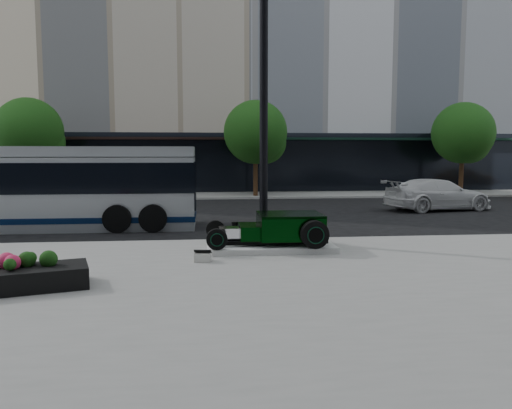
{
  "coord_description": "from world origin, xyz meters",
  "views": [
    {
      "loc": [
        -2.03,
        -16.85,
        2.73
      ],
      "look_at": [
        -0.55,
        -2.38,
        1.2
      ],
      "focal_mm": 35.0,
      "sensor_mm": 36.0,
      "label": 1
    }
  ],
  "objects": [
    {
      "name": "display_plinth",
      "position": [
        -0.3,
        -3.61,
        0.2
      ],
      "size": [
        3.4,
        1.8,
        0.15
      ],
      "primitive_type": "cube",
      "color": "silver",
      "rests_on": "sidewalk_near"
    },
    {
      "name": "hot_rod",
      "position": [
        0.03,
        -3.61,
        0.7
      ],
      "size": [
        3.22,
        2.0,
        0.81
      ],
      "color": "black",
      "rests_on": "display_plinth"
    },
    {
      "name": "lamppost",
      "position": [
        -0.32,
        -2.29,
        3.85
      ],
      "size": [
        0.44,
        0.44,
        8.06
      ],
      "color": "black",
      "rests_on": "sidewalk_near"
    },
    {
      "name": "white_sedan",
      "position": [
        8.88,
        5.56,
        0.74
      ],
      "size": [
        5.4,
        2.96,
        1.48
      ],
      "primitive_type": "imported",
      "rotation": [
        0.0,
        0.0,
        1.75
      ],
      "color": "silver",
      "rests_on": "ground"
    },
    {
      "name": "transit_bus",
      "position": [
        -8.4,
        1.58,
        1.49
      ],
      "size": [
        12.12,
        2.88,
        2.92
      ],
      "color": "#AEB3B8",
      "rests_on": "ground"
    },
    {
      "name": "street_trees",
      "position": [
        1.15,
        13.07,
        3.77
      ],
      "size": [
        29.8,
        3.8,
        5.7
      ],
      "color": "black",
      "rests_on": "sidewalk_far"
    },
    {
      "name": "ground",
      "position": [
        0.0,
        0.0,
        0.0
      ],
      "size": [
        120.0,
        120.0,
        0.0
      ],
      "primitive_type": "plane",
      "color": "black",
      "rests_on": "ground"
    },
    {
      "name": "sidewalk_near",
      "position": [
        0.0,
        -10.5,
        0.06
      ],
      "size": [
        70.0,
        17.0,
        0.12
      ],
      "primitive_type": "cube",
      "color": "gray",
      "rests_on": "ground"
    },
    {
      "name": "sidewalk_far",
      "position": [
        0.0,
        14.0,
        0.06
      ],
      "size": [
        70.0,
        4.0,
        0.12
      ],
      "primitive_type": "cube",
      "color": "gray",
      "rests_on": "ground"
    },
    {
      "name": "flower_planter",
      "position": [
        -5.38,
        -7.1,
        0.37
      ],
      "size": [
        2.28,
        1.58,
        0.68
      ],
      "color": "black",
      "rests_on": "sidewalk_near"
    },
    {
      "name": "info_plaque",
      "position": [
        -2.1,
        -5.04,
        0.24
      ],
      "size": [
        0.44,
        0.35,
        0.31
      ],
      "color": "silver",
      "rests_on": "sidewalk_near"
    }
  ]
}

